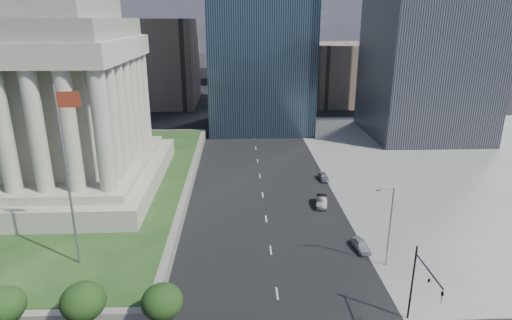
{
  "coord_description": "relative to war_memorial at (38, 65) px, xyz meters",
  "views": [
    {
      "loc": [
        -3.93,
        -18.87,
        28.06
      ],
      "look_at": [
        -2.11,
        23.71,
        13.9
      ],
      "focal_mm": 30.0,
      "sensor_mm": 36.0,
      "label": 1
    }
  ],
  "objects": [
    {
      "name": "ground",
      "position": [
        34.0,
        52.0,
        -21.4
      ],
      "size": [
        500.0,
        500.0,
        0.0
      ],
      "primitive_type": "plane",
      "color": "black",
      "rests_on": "ground"
    },
    {
      "name": "sidewalk_ne",
      "position": [
        80.0,
        12.0,
        -21.38
      ],
      "size": [
        68.0,
        90.0,
        0.03
      ],
      "primitive_type": "cube",
      "color": "slate",
      "rests_on": "ground"
    },
    {
      "name": "war_memorial",
      "position": [
        0.0,
        0.0,
        0.0
      ],
      "size": [
        34.0,
        34.0,
        39.0
      ],
      "primitive_type": null,
      "color": "gray",
      "rests_on": "plaza_lawn"
    },
    {
      "name": "flagpole",
      "position": [
        12.17,
        -24.0,
        -8.29
      ],
      "size": [
        2.52,
        0.24,
        20.0
      ],
      "color": "slate",
      "rests_on": "plaza_lawn"
    },
    {
      "name": "midrise_glass",
      "position": [
        36.0,
        47.0,
        8.6
      ],
      "size": [
        26.0,
        26.0,
        60.0
      ],
      "primitive_type": "cube",
      "color": "black",
      "rests_on": "ground"
    },
    {
      "name": "building_filler_ne",
      "position": [
        66.0,
        82.0,
        -11.4
      ],
      "size": [
        20.0,
        30.0,
        20.0
      ],
      "primitive_type": "cube",
      "color": "brown",
      "rests_on": "ground"
    },
    {
      "name": "building_filler_nw",
      "position": [
        4.0,
        82.0,
        -7.4
      ],
      "size": [
        24.0,
        30.0,
        28.0
      ],
      "primitive_type": "cube",
      "color": "brown",
      "rests_on": "ground"
    },
    {
      "name": "traffic_signal_ne",
      "position": [
        46.5,
        -34.3,
        -16.15
      ],
      "size": [
        0.3,
        5.74,
        8.0
      ],
      "color": "black",
      "rests_on": "ground"
    },
    {
      "name": "street_lamp_north",
      "position": [
        47.33,
        -23.0,
        -15.74
      ],
      "size": [
        2.13,
        0.22,
        10.0
      ],
      "color": "slate",
      "rests_on": "ground"
    },
    {
      "name": "parked_sedan_near",
      "position": [
        45.5,
        -19.31,
        -20.74
      ],
      "size": [
        3.99,
        1.93,
        1.31
      ],
      "primitive_type": "imported",
      "rotation": [
        0.0,
        0.0,
        0.1
      ],
      "color": "#A0A3A9",
      "rests_on": "ground"
    },
    {
      "name": "parked_sedan_mid",
      "position": [
        43.0,
        -5.74,
        -20.64
      ],
      "size": [
        2.35,
        4.8,
        1.51
      ],
      "primitive_type": "imported",
      "rotation": [
        0.0,
        0.0,
        -0.17
      ],
      "color": "black",
      "rests_on": "ground"
    },
    {
      "name": "parked_sedan_far",
      "position": [
        45.5,
        5.44,
        -20.75
      ],
      "size": [
        3.86,
        1.61,
        1.31
      ],
      "primitive_type": "imported",
      "rotation": [
        0.0,
        0.0,
        0.02
      ],
      "color": "slate",
      "rests_on": "ground"
    }
  ]
}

